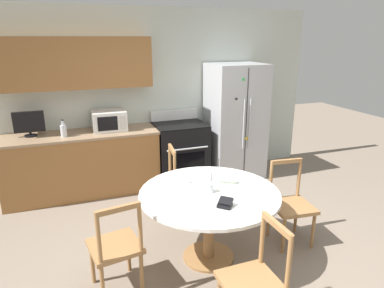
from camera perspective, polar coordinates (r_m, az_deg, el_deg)
The scene contains 17 objects.
ground_plane at distance 3.55m, azimuth 5.45°, elevation -20.41°, with size 14.00×14.00×0.00m, color gray.
back_wall at distance 5.24m, azimuth -9.51°, elevation 9.17°, with size 5.20×0.44×2.60m.
kitchen_counter at distance 5.11m, azimuth -17.70°, elevation -3.16°, with size 2.12×0.64×0.90m.
refrigerator at distance 5.48m, azimuth 7.18°, elevation 3.80°, with size 0.83×0.75×1.79m.
oven_range at distance 5.30m, azimuth -1.97°, elevation -1.34°, with size 0.76×0.68×1.08m.
microwave at distance 5.01m, azimuth -13.65°, elevation 3.85°, with size 0.46×0.40×0.28m.
countertop_tv at distance 5.03m, azimuth -25.52°, elevation 3.17°, with size 0.39×0.16×0.34m.
counter_bottle at distance 4.86m, azimuth -20.63°, elevation 2.15°, with size 0.08×0.08×0.23m.
dining_table at distance 3.40m, azimuth 2.89°, elevation -9.79°, with size 1.37×1.37×0.74m.
dining_chair_near at distance 2.78m, azimuth 10.32°, elevation -21.68°, with size 0.43×0.43×0.90m.
dining_chair_far at distance 4.31m, azimuth -1.17°, elevation -6.40°, with size 0.47×0.47×0.90m.
dining_chair_right at distance 3.91m, azimuth 16.10°, elevation -9.71°, with size 0.46×0.46×0.90m.
dining_chair_left at distance 3.16m, azimuth -12.57°, elevation -16.48°, with size 0.48×0.48×0.90m.
candle_glass at distance 3.33m, azimuth 2.94°, elevation -7.36°, with size 0.08×0.08×0.09m.
folded_napkin at distance 3.55m, azimuth 5.92°, elevation -6.01°, with size 0.19×0.14×0.05m.
wallet at distance 3.08m, azimuth 5.55°, elevation -9.84°, with size 0.17×0.17×0.07m.
mail_stack at distance 3.66m, azimuth 1.35°, elevation -5.42°, with size 0.34×0.37×0.02m.
Camera 1 is at (-1.25, -2.51, 2.17)m, focal length 32.00 mm.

